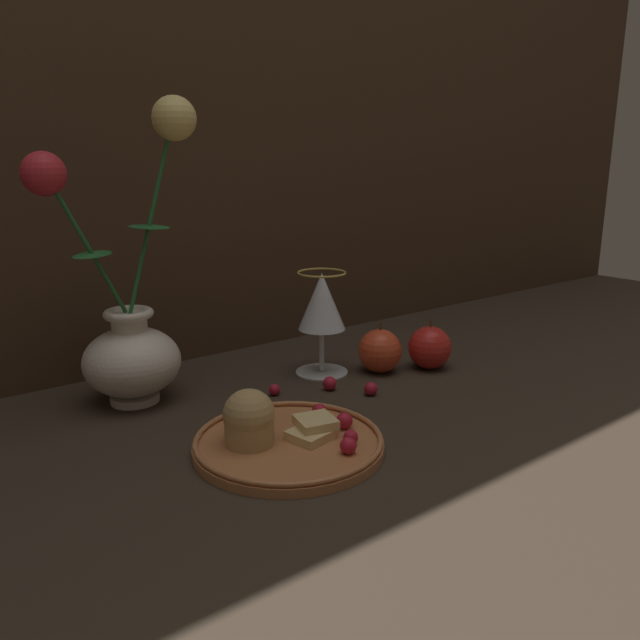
% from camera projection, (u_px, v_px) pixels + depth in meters
% --- Properties ---
extents(ground_plane, '(2.40, 2.40, 0.00)m').
position_uv_depth(ground_plane, '(306.00, 412.00, 0.78)').
color(ground_plane, '#33281E').
rests_on(ground_plane, ground).
extents(vase, '(0.21, 0.12, 0.38)m').
position_uv_depth(vase, '(130.00, 325.00, 0.79)').
color(vase, silver).
rests_on(vase, ground_plane).
extents(plate_with_pastries, '(0.21, 0.21, 0.07)m').
position_uv_depth(plate_with_pastries, '(280.00, 436.00, 0.68)').
color(plate_with_pastries, '#B77042').
rests_on(plate_with_pastries, ground_plane).
extents(wine_glass, '(0.08, 0.08, 0.15)m').
position_uv_depth(wine_glass, '(322.00, 306.00, 0.90)').
color(wine_glass, silver).
rests_on(wine_glass, ground_plane).
extents(apple_beside_vase, '(0.06, 0.06, 0.08)m').
position_uv_depth(apple_beside_vase, '(380.00, 351.00, 0.92)').
color(apple_beside_vase, '#D14223').
rests_on(apple_beside_vase, ground_plane).
extents(apple_near_glass, '(0.07, 0.07, 0.08)m').
position_uv_depth(apple_near_glass, '(430.00, 348.00, 0.94)').
color(apple_near_glass, red).
rests_on(apple_near_glass, ground_plane).
extents(berry_near_plate, '(0.02, 0.02, 0.02)m').
position_uv_depth(berry_near_plate, '(274.00, 390.00, 0.83)').
color(berry_near_plate, '#AD192D').
rests_on(berry_near_plate, ground_plane).
extents(berry_front_center, '(0.02, 0.02, 0.02)m').
position_uv_depth(berry_front_center, '(330.00, 383.00, 0.85)').
color(berry_front_center, '#AD192D').
rests_on(berry_front_center, ground_plane).
extents(berry_by_glass_stem, '(0.02, 0.02, 0.02)m').
position_uv_depth(berry_by_glass_stem, '(371.00, 389.00, 0.83)').
color(berry_by_glass_stem, '#AD192D').
rests_on(berry_by_glass_stem, ground_plane).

